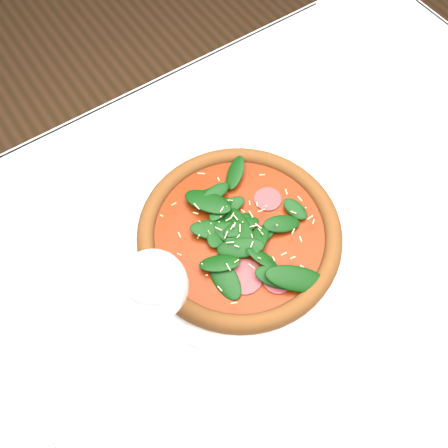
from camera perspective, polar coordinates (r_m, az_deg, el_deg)
ground at (r=1.52m, az=3.34°, el=-14.03°), size 6.00×6.00×0.00m
dining_table at (r=0.91m, az=5.44°, el=-3.82°), size 1.21×0.81×0.75m
plate at (r=0.80m, az=1.74°, el=-1.58°), size 0.38×0.38×0.02m
pizza at (r=0.78m, az=1.78°, el=-0.87°), size 0.37×0.37×0.04m
wine_glass at (r=0.63m, az=-7.90°, el=-7.10°), size 0.09×0.09×0.21m
saucer_far at (r=1.19m, az=13.68°, el=22.61°), size 0.13×0.13×0.01m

